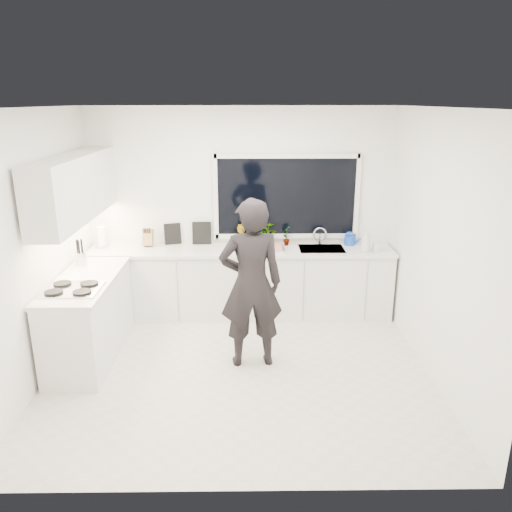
{
  "coord_description": "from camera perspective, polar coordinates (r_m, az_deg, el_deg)",
  "views": [
    {
      "loc": [
        0.12,
        -4.75,
        2.77
      ],
      "look_at": [
        0.18,
        0.4,
        1.15
      ],
      "focal_mm": 35.0,
      "sensor_mm": 36.0,
      "label": 1
    }
  ],
  "objects": [
    {
      "name": "person",
      "position": [
        5.24,
        -0.57,
        -3.23
      ],
      "size": [
        0.72,
        0.52,
        1.84
      ],
      "primitive_type": "imported",
      "rotation": [
        0.0,
        0.0,
        3.26
      ],
      "color": "black",
      "rests_on": "floor"
    },
    {
      "name": "pizza",
      "position": [
        6.43,
        1.05,
        1.04
      ],
      "size": [
        0.44,
        0.31,
        0.01
      ],
      "primitive_type": "cube",
      "rotation": [
        0.0,
        0.0,
        -0.0
      ],
      "color": "#B2171D",
      "rests_on": "pizza_tray"
    },
    {
      "name": "wall_right",
      "position": [
        5.3,
        20.19,
        0.84
      ],
      "size": [
        0.02,
        3.5,
        2.7
      ],
      "primitive_type": "cube",
      "color": "white",
      "rests_on": "ground"
    },
    {
      "name": "picture_frame_large",
      "position": [
        6.74,
        -9.51,
        2.52
      ],
      "size": [
        0.22,
        0.08,
        0.28
      ],
      "primitive_type": "cube",
      "rotation": [
        0.0,
        0.0,
        0.29
      ],
      "color": "black",
      "rests_on": "countertop_back"
    },
    {
      "name": "utensil_crock",
      "position": [
        6.15,
        -19.37,
        -0.28
      ],
      "size": [
        0.13,
        0.13,
        0.16
      ],
      "primitive_type": "cylinder",
      "rotation": [
        0.0,
        0.0,
        -0.03
      ],
      "color": "silver",
      "rests_on": "countertop_left"
    },
    {
      "name": "watering_can",
      "position": [
        6.73,
        10.62,
        1.78
      ],
      "size": [
        0.17,
        0.17,
        0.13
      ],
      "primitive_type": "cylinder",
      "rotation": [
        0.0,
        0.0,
        0.23
      ],
      "color": "blue",
      "rests_on": "countertop_back"
    },
    {
      "name": "pizza_tray",
      "position": [
        6.44,
        1.05,
        0.9
      ],
      "size": [
        0.48,
        0.36,
        0.03
      ],
      "primitive_type": "cube",
      "rotation": [
        0.0,
        0.0,
        -0.0
      ],
      "color": "silver",
      "rests_on": "countertop_back"
    },
    {
      "name": "ceiling",
      "position": [
        4.75,
        -2.27,
        16.73
      ],
      "size": [
        4.0,
        3.5,
        0.02
      ],
      "primitive_type": "cube",
      "color": "white",
      "rests_on": "wall_back"
    },
    {
      "name": "upper_cabinets",
      "position": [
        5.85,
        -19.94,
        7.38
      ],
      "size": [
        0.34,
        2.1,
        0.7
      ],
      "primitive_type": "cube",
      "color": "white",
      "rests_on": "wall_left"
    },
    {
      "name": "countertop_left",
      "position": [
        5.72,
        -18.94,
        -2.61
      ],
      "size": [
        0.62,
        1.6,
        0.04
      ],
      "primitive_type": "cube",
      "color": "silver",
      "rests_on": "base_cabinets_left"
    },
    {
      "name": "stovetop",
      "position": [
        5.4,
        -20.29,
        -3.52
      ],
      "size": [
        0.56,
        0.48,
        0.03
      ],
      "primitive_type": "cube",
      "color": "black",
      "rests_on": "countertop_left"
    },
    {
      "name": "base_cabinets_back",
      "position": [
        6.62,
        -1.71,
        -3.15
      ],
      "size": [
        3.92,
        0.58,
        0.88
      ],
      "primitive_type": "cube",
      "color": "white",
      "rests_on": "floor"
    },
    {
      "name": "wall_left",
      "position": [
        5.4,
        -23.95,
        0.67
      ],
      "size": [
        0.02,
        3.5,
        2.7
      ],
      "primitive_type": "cube",
      "color": "white",
      "rests_on": "ground"
    },
    {
      "name": "soap_bottles",
      "position": [
        6.46,
        12.71,
        1.63
      ],
      "size": [
        0.26,
        0.16,
        0.3
      ],
      "color": "#D8BF66",
      "rests_on": "countertop_back"
    },
    {
      "name": "floor",
      "position": [
        5.5,
        -1.92,
        -12.89
      ],
      "size": [
        4.0,
        3.5,
        0.02
      ],
      "primitive_type": "cube",
      "color": "beige",
      "rests_on": "ground"
    },
    {
      "name": "faucet",
      "position": [
        6.7,
        7.3,
        2.25
      ],
      "size": [
        0.03,
        0.03,
        0.22
      ],
      "primitive_type": "cylinder",
      "color": "silver",
      "rests_on": "countertop_back"
    },
    {
      "name": "paper_towel_roll",
      "position": [
        6.81,
        -17.21,
        2.04
      ],
      "size": [
        0.12,
        0.12,
        0.26
      ],
      "primitive_type": "cylinder",
      "rotation": [
        0.0,
        0.0,
        -0.06
      ],
      "color": "white",
      "rests_on": "countertop_back"
    },
    {
      "name": "picture_frame_small",
      "position": [
        6.69,
        -6.22,
        2.63
      ],
      "size": [
        0.25,
        0.03,
        0.3
      ],
      "primitive_type": "cube",
      "rotation": [
        0.0,
        0.0,
        0.02
      ],
      "color": "black",
      "rests_on": "countertop_back"
    },
    {
      "name": "sink",
      "position": [
        6.55,
        7.48,
        0.44
      ],
      "size": [
        0.58,
        0.42,
        0.14
      ],
      "primitive_type": "cube",
      "color": "silver",
      "rests_on": "countertop_back"
    },
    {
      "name": "knife_block",
      "position": [
        6.71,
        -12.23,
        2.02
      ],
      "size": [
        0.13,
        0.11,
        0.22
      ],
      "primitive_type": "cube",
      "rotation": [
        0.0,
        0.0,
        -0.05
      ],
      "color": "#997B47",
      "rests_on": "countertop_back"
    },
    {
      "name": "window",
      "position": [
        6.6,
        3.49,
        6.78
      ],
      "size": [
        1.8,
        0.02,
        1.0
      ],
      "primitive_type": "cube",
      "color": "black",
      "rests_on": "wall_back"
    },
    {
      "name": "base_cabinets_left",
      "position": [
        5.88,
        -18.5,
        -6.82
      ],
      "size": [
        0.58,
        1.6,
        0.88
      ],
      "primitive_type": "cube",
      "color": "white",
      "rests_on": "floor"
    },
    {
      "name": "countertop_back",
      "position": [
        6.47,
        -1.75,
        0.64
      ],
      "size": [
        3.94,
        0.62,
        0.04
      ],
      "primitive_type": "cube",
      "color": "silver",
      "rests_on": "base_cabinets_back"
    },
    {
      "name": "wall_back",
      "position": [
        6.66,
        -1.74,
        5.14
      ],
      "size": [
        4.0,
        0.02,
        2.7
      ],
      "primitive_type": "cube",
      "color": "white",
      "rests_on": "ground"
    },
    {
      "name": "herb_plants",
      "position": [
        6.59,
        0.96,
        2.4
      ],
      "size": [
        0.73,
        0.32,
        0.28
      ],
      "color": "#26662D",
      "rests_on": "countertop_back"
    }
  ]
}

